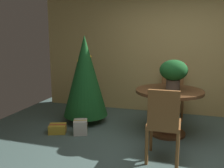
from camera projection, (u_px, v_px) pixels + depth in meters
ground_plane at (168, 161)px, 3.10m from camera, size 6.60×6.60×0.00m
back_wall_panel at (179, 52)px, 4.92m from camera, size 6.00×0.10×2.60m
round_dining_table at (169, 105)px, 3.90m from camera, size 1.09×1.09×0.76m
flower_vase at (174, 72)px, 3.77m from camera, size 0.44×0.44×0.49m
wooden_chair_far at (172, 91)px, 4.78m from camera, size 0.47×0.39×0.97m
wooden_chair_near at (164, 122)px, 2.98m from camera, size 0.42×0.44×0.97m
holiday_tree at (85, 76)px, 4.44m from camera, size 0.83×0.83×1.64m
gift_box_gold at (58, 129)px, 4.03m from camera, size 0.34×0.31×0.14m
gift_box_cream at (81, 127)px, 3.97m from camera, size 0.28×0.28×0.24m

